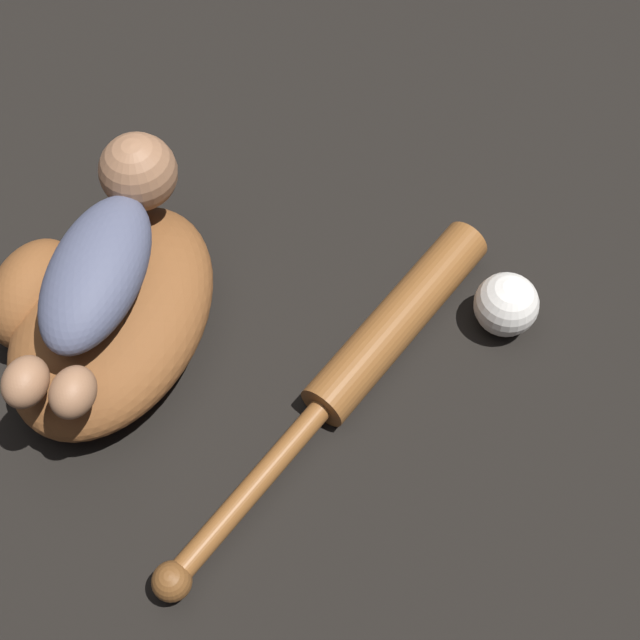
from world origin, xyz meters
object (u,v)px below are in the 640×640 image
(baseball, at_px, (506,305))
(baby_figure, at_px, (105,252))
(baseball_glove, at_px, (100,313))
(baseball_bat, at_px, (369,354))

(baseball, bearing_deg, baby_figure, 106.98)
(baseball_glove, distance_m, baby_figure, 0.10)
(baby_figure, height_order, baseball_bat, baby_figure)
(baseball_glove, distance_m, baseball, 0.48)
(baby_figure, bearing_deg, baseball_glove, 149.17)
(baseball_glove, xyz_separation_m, baby_figure, (0.03, -0.02, 0.09))
(baseball_bat, relative_size, baseball, 6.92)
(baseball_glove, relative_size, baby_figure, 0.94)
(baseball_bat, distance_m, baseball, 0.18)
(baseball_bat, bearing_deg, baby_figure, 95.08)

